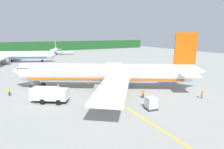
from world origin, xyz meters
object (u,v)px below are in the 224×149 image
(service_truck_fuel, at_px, (50,94))
(crew_loader_right, at_px, (9,91))
(airliner_far_taxiway, at_px, (54,51))
(crew_supervisor, at_px, (58,87))
(crew_marshaller, at_px, (202,93))
(crew_loader_left, at_px, (143,93))
(airliner_foreground, at_px, (108,73))
(airliner_mid_apron, at_px, (11,55))
(cargo_container_mid, at_px, (151,103))
(cargo_container_near, at_px, (35,82))

(service_truck_fuel, relative_size, crew_loader_right, 3.96)
(airliner_far_taxiway, xyz_separation_m, crew_supervisor, (-12.68, -69.14, -1.23))
(crew_marshaller, relative_size, crew_loader_left, 0.98)
(airliner_foreground, xyz_separation_m, crew_marshaller, (12.23, -13.82, -2.41))
(airliner_mid_apron, height_order, crew_marshaller, airliner_mid_apron)
(airliner_foreground, relative_size, crew_loader_left, 22.07)
(cargo_container_mid, bearing_deg, crew_loader_right, 137.36)
(airliner_foreground, xyz_separation_m, airliner_mid_apron, (-18.40, 52.41, -0.43))
(cargo_container_near, bearing_deg, airliner_mid_apron, 96.24)
(airliner_far_taxiway, distance_m, service_truck_fuel, 76.05)
(cargo_container_near, xyz_separation_m, crew_loader_right, (-5.00, -4.70, 0.02))
(airliner_mid_apron, xyz_separation_m, crew_loader_right, (-0.31, -47.64, -2.02))
(airliner_far_taxiway, xyz_separation_m, service_truck_fuel, (-15.22, -74.51, -0.72))
(crew_marshaller, relative_size, crew_loader_right, 1.04)
(service_truck_fuel, xyz_separation_m, crew_marshaller, (24.72, -11.32, -0.50))
(service_truck_fuel, xyz_separation_m, cargo_container_near, (-1.22, 11.98, -0.56))
(cargo_container_mid, relative_size, crew_loader_right, 1.30)
(cargo_container_mid, bearing_deg, crew_loader_left, 65.45)
(crew_loader_left, relative_size, crew_loader_right, 1.06)
(airliner_mid_apron, height_order, crew_supervisor, airliner_mid_apron)
(service_truck_fuel, relative_size, crew_supervisor, 3.85)
(crew_marshaller, bearing_deg, airliner_mid_apron, 114.82)
(service_truck_fuel, height_order, crew_marshaller, service_truck_fuel)
(cargo_container_mid, distance_m, crew_loader_right, 26.51)
(airliner_foreground, relative_size, airliner_mid_apron, 1.08)
(airliner_foreground, bearing_deg, service_truck_fuel, -168.64)
(cargo_container_near, bearing_deg, crew_loader_right, -136.79)
(airliner_far_taxiway, height_order, crew_supervisor, airliner_far_taxiway)
(airliner_foreground, relative_size, cargo_container_mid, 17.99)
(airliner_mid_apron, xyz_separation_m, cargo_container_mid, (19.20, -65.60, -1.97))
(cargo_container_near, relative_size, crew_loader_right, 1.43)
(airliner_mid_apron, relative_size, airliner_far_taxiway, 1.32)
(crew_loader_right, bearing_deg, airliner_foreground, -14.31)
(airliner_mid_apron, distance_m, crew_supervisor, 50.31)
(cargo_container_mid, xyz_separation_m, crew_marshaller, (11.44, -0.63, -0.00))
(airliner_foreground, distance_m, crew_loader_left, 9.32)
(airliner_foreground, xyz_separation_m, cargo_container_near, (-13.71, 9.47, -2.47))
(airliner_mid_apron, distance_m, crew_loader_left, 64.58)
(airliner_foreground, bearing_deg, airliner_far_taxiway, 87.83)
(cargo_container_near, xyz_separation_m, crew_marshaller, (25.94, -23.29, 0.06))
(cargo_container_near, bearing_deg, service_truck_fuel, -84.19)
(airliner_mid_apron, bearing_deg, crew_loader_left, -70.71)
(cargo_container_near, bearing_deg, crew_loader_left, -47.24)
(cargo_container_near, distance_m, crew_marshaller, 34.86)
(airliner_mid_apron, xyz_separation_m, airliner_far_taxiway, (21.13, 19.59, -0.75))
(airliner_mid_apron, distance_m, crew_loader_right, 47.68)
(cargo_container_near, height_order, crew_loader_left, cargo_container_near)
(airliner_foreground, relative_size, crew_marshaller, 22.42)
(airliner_foreground, xyz_separation_m, crew_supervisor, (-9.95, 2.86, -2.42))
(airliner_mid_apron, distance_m, cargo_container_mid, 68.38)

